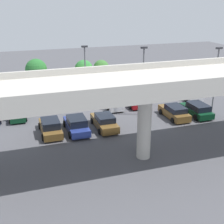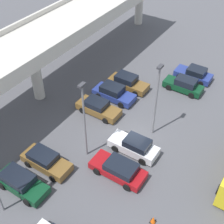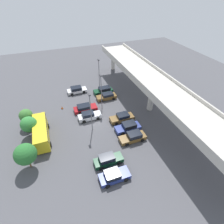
% 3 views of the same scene
% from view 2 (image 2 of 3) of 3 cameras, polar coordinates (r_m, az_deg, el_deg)
% --- Properties ---
extents(ground_plane, '(96.98, 96.98, 0.00)m').
position_cam_2_polar(ground_plane, '(30.47, 4.04, -4.99)').
color(ground_plane, '#4C4C51').
extents(highway_overpass, '(46.44, 6.73, 7.56)m').
position_cam_2_polar(highway_overpass, '(32.91, -14.66, 11.39)').
color(highway_overpass, '#BCB7AD').
rests_on(highway_overpass, ground_plane).
extents(parked_car_1, '(2.10, 4.61, 1.49)m').
position_cam_2_polar(parked_car_1, '(28.25, -12.03, -8.70)').
color(parked_car_1, brown).
rests_on(parked_car_1, ground_plane).
extents(parked_car_2, '(2.26, 4.90, 1.44)m').
position_cam_2_polar(parked_car_2, '(27.09, 1.26, -10.38)').
color(parked_car_2, maroon).
rests_on(parked_car_2, ground_plane).
extents(parked_car_3, '(2.07, 4.62, 1.64)m').
position_cam_2_polar(parked_car_3, '(28.81, 4.12, -6.22)').
color(parked_car_3, silver).
rests_on(parked_car_3, ground_plane).
extents(parked_car_4, '(2.12, 4.78, 1.52)m').
position_cam_2_polar(parked_car_4, '(32.84, -2.57, 0.83)').
color(parked_car_4, brown).
rests_on(parked_car_4, ground_plane).
extents(parked_car_5, '(2.19, 4.78, 1.62)m').
position_cam_2_polar(parked_car_5, '(34.73, 0.29, 3.54)').
color(parked_car_5, navy).
rests_on(parked_car_5, ground_plane).
extents(parked_car_6, '(2.12, 4.74, 1.59)m').
position_cam_2_polar(parked_car_6, '(36.44, 2.88, 5.47)').
color(parked_car_6, brown).
rests_on(parked_car_6, ground_plane).
extents(parked_car_7, '(1.97, 4.49, 1.65)m').
position_cam_2_polar(parked_car_7, '(36.85, 13.03, 4.85)').
color(parked_car_7, '#0C381E').
rests_on(parked_car_7, ground_plane).
extents(parked_car_8, '(2.17, 4.39, 1.55)m').
position_cam_2_polar(parked_car_8, '(39.12, 14.78, 6.75)').
color(parked_car_8, navy).
rests_on(parked_car_8, ground_plane).
extents(parked_car_9, '(2.14, 4.64, 1.52)m').
position_cam_2_polar(parked_car_9, '(27.24, -16.36, -12.21)').
color(parked_car_9, '#0C381E').
rests_on(parked_car_9, ground_plane).
extents(lamp_post_near_aisle, '(0.70, 0.35, 7.80)m').
position_cam_2_polar(lamp_post_near_aisle, '(28.29, 8.18, 2.86)').
color(lamp_post_near_aisle, slate).
rests_on(lamp_post_near_aisle, ground_plane).
extents(lamp_post_mid_lot, '(0.70, 0.35, 7.95)m').
position_cam_2_polar(lamp_post_mid_lot, '(25.91, -5.12, -0.79)').
color(lamp_post_mid_lot, slate).
rests_on(lamp_post_mid_lot, ground_plane).
extents(traffic_cone, '(0.44, 0.44, 0.70)m').
position_cam_2_polar(traffic_cone, '(25.01, 7.54, -18.96)').
color(traffic_cone, black).
rests_on(traffic_cone, ground_plane).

